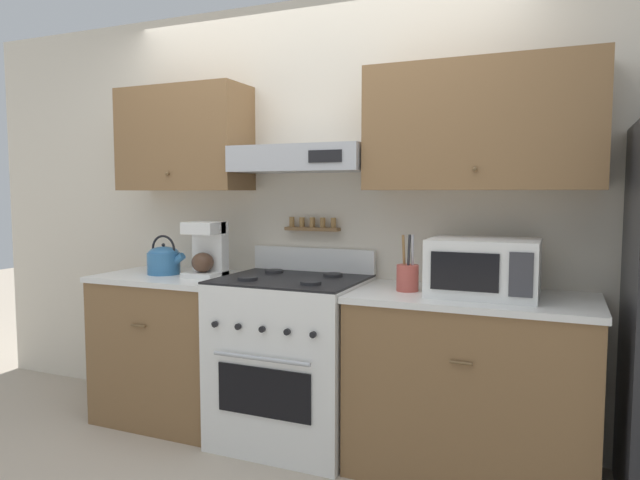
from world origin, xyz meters
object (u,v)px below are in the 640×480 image
object	(u,v)px
microwave	(484,267)
utensil_crock	(408,276)
coffee_maker	(207,250)
stove_range	(292,359)
tea_kettle	(164,259)

from	to	relation	value
microwave	utensil_crock	distance (m)	0.38
coffee_maker	stove_range	bearing A→B (deg)	-3.02
coffee_maker	utensil_crock	size ratio (longest dim) A/B	1.13
utensil_crock	coffee_maker	bearing A→B (deg)	178.85
microwave	stove_range	bearing A→B (deg)	-178.71
utensil_crock	stove_range	bearing A→B (deg)	-179.52
microwave	coffee_maker	bearing A→B (deg)	179.75
coffee_maker	tea_kettle	bearing A→B (deg)	-175.23
tea_kettle	microwave	size ratio (longest dim) A/B	0.50
microwave	utensil_crock	xyz separation A→B (m)	(-0.37, -0.02, -0.06)
coffee_maker	utensil_crock	bearing A→B (deg)	-1.15
stove_range	coffee_maker	xyz separation A→B (m)	(-0.58, 0.03, 0.59)
coffee_maker	utensil_crock	world-z (taller)	coffee_maker
tea_kettle	microwave	xyz separation A→B (m)	(1.91, 0.02, 0.05)
tea_kettle	coffee_maker	xyz separation A→B (m)	(0.30, 0.02, 0.07)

